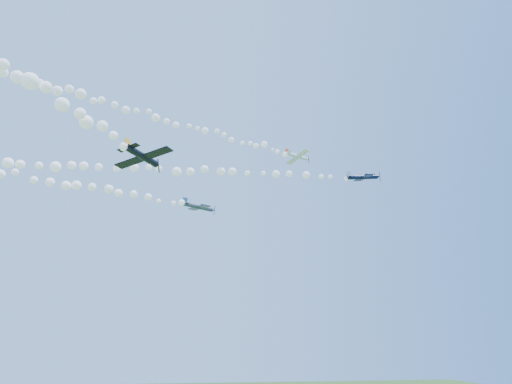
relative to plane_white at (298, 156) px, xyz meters
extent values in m
cylinder|color=white|center=(-0.18, -0.08, 0.00)|extent=(5.09, 3.39, 0.77)
cone|color=white|center=(2.51, 1.10, -0.01)|extent=(0.91, 0.95, 0.73)
cone|color=#B12A14|center=(2.89, 1.27, -0.01)|extent=(0.36, 0.36, 0.25)
cube|color=black|center=(2.79, 1.22, -0.01)|extent=(0.17, 0.31, 1.73)
cube|color=white|center=(0.03, 0.00, -0.11)|extent=(3.93, 6.66, 0.88)
cube|color=white|center=(-2.43, -1.06, 0.05)|extent=(1.65, 2.46, 0.34)
cube|color=#B12A14|center=(-2.51, -1.04, 0.54)|extent=(0.87, 0.53, 1.09)
sphere|color=black|center=(0.51, 0.26, 0.34)|extent=(0.89, 0.92, 0.72)
cylinder|color=black|center=(11.41, -6.25, -6.47)|extent=(6.16, 2.35, 1.27)
cone|color=black|center=(14.69, -6.43, -6.24)|extent=(0.94, 0.97, 0.87)
cone|color=silver|center=(15.15, -6.46, -6.21)|extent=(0.38, 0.35, 0.31)
cube|color=black|center=(15.03, -6.45, -6.22)|extent=(0.21, 0.51, 1.92)
cube|color=black|center=(11.67, -6.24, -6.57)|extent=(1.83, 7.47, 1.71)
cube|color=black|center=(8.67, -6.11, -6.61)|extent=(0.97, 2.65, 0.66)
cube|color=silver|center=(8.55, -6.22, -6.07)|extent=(1.06, 0.38, 1.28)
sphere|color=black|center=(12.24, -6.37, -6.03)|extent=(0.81, 0.90, 0.91)
cylinder|color=#383F52|center=(-20.47, 2.31, -11.60)|extent=(6.34, 2.51, 1.13)
cone|color=#383F52|center=(-17.35, 3.68, -11.73)|extent=(0.96, 1.02, 0.87)
cone|color=navy|center=(-16.91, 3.87, -11.75)|extent=(0.39, 0.37, 0.31)
cube|color=black|center=(-17.03, 3.82, -11.74)|extent=(0.29, 0.39, 2.00)
cube|color=#383F52|center=(-20.24, 2.43, -11.73)|extent=(4.49, 7.71, 1.35)
cube|color=#383F52|center=(-23.06, 1.17, -11.44)|extent=(1.89, 2.85, 0.52)
cube|color=navy|center=(-23.09, 1.07, -10.86)|extent=(1.07, 0.64, 1.30)
sphere|color=black|center=(-19.62, 2.62, -11.24)|extent=(1.06, 1.08, 0.89)
cylinder|color=black|center=(-28.84, -26.30, -13.90)|extent=(3.14, 6.66, 1.29)
cone|color=black|center=(-27.06, -23.14, -13.71)|extent=(1.12, 1.07, 0.94)
cone|color=orange|center=(-26.82, -22.70, -13.68)|extent=(0.41, 0.43, 0.33)
cube|color=black|center=(-26.88, -22.82, -13.69)|extent=(0.53, 0.21, 2.12)
cube|color=black|center=(-28.68, -26.06, -14.01)|extent=(7.91, 5.52, 1.66)
cube|color=black|center=(-30.33, -28.92, -14.00)|extent=(2.96, 2.25, 0.64)
cube|color=orange|center=(-30.48, -28.97, -13.40)|extent=(0.84, 1.03, 1.39)
sphere|color=black|center=(-28.45, -25.46, -13.43)|extent=(1.22, 1.13, 0.97)
camera|label=1|loc=(-22.33, -80.52, -37.72)|focal=30.00mm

